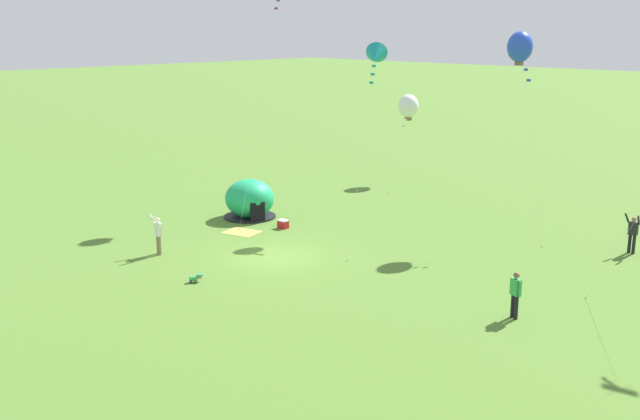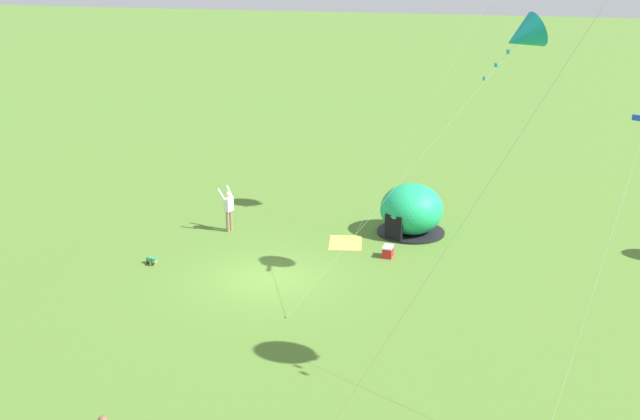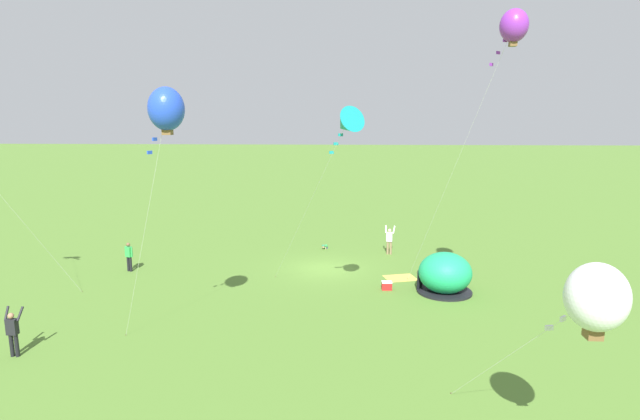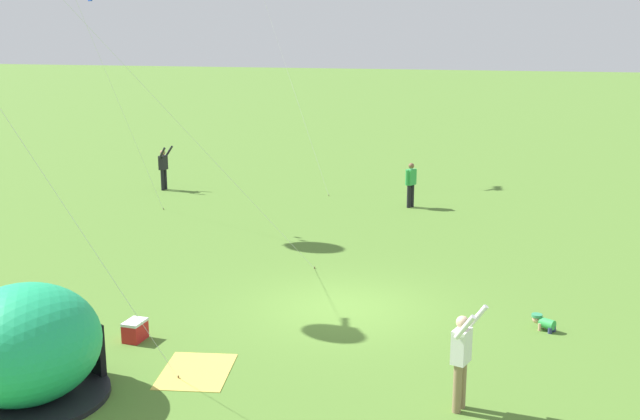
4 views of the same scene
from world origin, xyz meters
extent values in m
plane|color=#517A2D|center=(0.00, 0.00, 0.00)|extent=(300.00, 300.00, 0.00)
ellipsoid|color=#1EAD6B|center=(-6.36, 3.77, 1.05)|extent=(2.70, 2.60, 2.10)
cylinder|color=black|center=(-6.36, 3.77, 0.05)|extent=(2.81, 2.81, 0.10)
cube|color=black|center=(-5.17, 3.31, 0.55)|extent=(0.40, 0.79, 1.10)
cube|color=gold|center=(-4.34, 1.54, 0.01)|extent=(1.99, 1.71, 0.01)
cube|color=red|center=(-3.42, 3.52, 0.19)|extent=(0.54, 0.39, 0.38)
cube|color=white|center=(-3.42, 3.52, 0.41)|extent=(0.55, 0.40, 0.06)
cylinder|color=green|center=(0.18, -4.68, 0.17)|extent=(0.34, 0.38, 0.22)
sphere|color=tan|center=(0.29, -4.44, 0.20)|extent=(0.19, 0.19, 0.19)
cylinder|color=#338C59|center=(0.29, -4.44, 0.29)|extent=(0.24, 0.24, 0.06)
cylinder|color=tan|center=(0.14, -4.52, 0.09)|extent=(0.07, 0.07, 0.17)
cylinder|color=tan|center=(0.32, -4.61, 0.09)|extent=(0.07, 0.07, 0.17)
cylinder|color=navy|center=(0.05, -4.75, 0.07)|extent=(0.09, 0.09, 0.13)
cylinder|color=navy|center=(0.20, -4.82, 0.07)|extent=(0.09, 0.09, 0.13)
cylinder|color=black|center=(11.20, 11.83, 0.44)|extent=(0.15, 0.15, 0.88)
cylinder|color=black|center=(11.00, 11.83, 0.44)|extent=(0.15, 0.15, 0.88)
cube|color=black|center=(11.10, 11.83, 1.18)|extent=(0.38, 0.25, 0.60)
sphere|color=#9E7051|center=(11.10, 11.83, 1.61)|extent=(0.22, 0.22, 0.22)
cylinder|color=black|center=(11.36, 11.67, 1.64)|extent=(0.14, 0.39, 0.50)
cylinder|color=black|center=(10.83, 11.68, 1.64)|extent=(0.16, 0.39, 0.50)
cylinder|color=black|center=(11.31, 1.16, 0.44)|extent=(0.15, 0.15, 0.88)
cylinder|color=black|center=(11.50, 1.08, 0.44)|extent=(0.15, 0.15, 0.88)
cube|color=green|center=(11.41, 1.12, 1.18)|extent=(0.45, 0.38, 0.60)
sphere|color=brown|center=(11.41, 1.12, 1.61)|extent=(0.22, 0.22, 0.22)
cylinder|color=green|center=(11.18, 1.23, 1.18)|extent=(0.09, 0.09, 0.58)
cylinder|color=green|center=(11.63, 1.02, 1.18)|extent=(0.09, 0.09, 0.58)
cylinder|color=#8C7251|center=(-4.01, -3.52, 0.44)|extent=(0.15, 0.15, 0.88)
cylinder|color=#8C7251|center=(-4.20, -3.47, 0.44)|extent=(0.15, 0.15, 0.88)
cube|color=white|center=(-4.10, -3.49, 1.18)|extent=(0.42, 0.32, 0.60)
sphere|color=beige|center=(-4.10, -3.49, 1.61)|extent=(0.22, 0.22, 0.22)
cylinder|color=white|center=(-3.88, -3.70, 1.64)|extent=(0.11, 0.38, 0.50)
cylinder|color=white|center=(-4.39, -3.58, 1.64)|extent=(0.22, 0.38, 0.50)
cylinder|color=silver|center=(-6.25, 4.70, 6.20)|extent=(3.07, 6.02, 12.41)
cylinder|color=brown|center=(-4.72, 1.70, 0.03)|extent=(0.03, 0.03, 0.06)
cube|color=purple|center=(-7.43, 7.01, 11.47)|extent=(0.19, 0.18, 0.12)
cube|color=purple|center=(-7.27, 6.70, 11.04)|extent=(0.19, 0.18, 0.12)
cylinder|color=silver|center=(6.32, 10.70, 4.57)|extent=(2.88, 1.81, 9.14)
cylinder|color=brown|center=(7.75, 9.80, 0.03)|extent=(0.03, 0.03, 0.06)
ellipsoid|color=blue|center=(4.89, 11.59, 9.13)|extent=(1.24, 1.24, 1.49)
cube|color=brown|center=(4.89, 11.59, 8.36)|extent=(0.31, 0.31, 0.22)
cube|color=blue|center=(5.22, 11.38, 8.57)|extent=(0.10, 0.21, 0.12)
cube|color=blue|center=(5.50, 11.21, 8.09)|extent=(0.12, 0.21, 0.12)
cube|color=blue|center=(5.79, 11.03, 7.61)|extent=(0.14, 0.21, 0.12)
cylinder|color=silver|center=(0.73, 4.89, 4.30)|extent=(3.97, 6.28, 8.60)
cylinder|color=brown|center=(2.71, 1.76, 0.03)|extent=(0.03, 0.03, 0.06)
cone|color=teal|center=(-1.24, 8.03, 8.60)|extent=(1.69, 1.77, 1.44)
cube|color=teal|center=(-1.01, 7.66, 8.15)|extent=(0.21, 0.12, 0.12)
cube|color=teal|center=(-0.81, 7.34, 7.76)|extent=(0.21, 0.12, 0.12)
cube|color=teal|center=(-0.62, 7.03, 7.38)|extent=(0.21, 0.09, 0.12)
cylinder|color=silver|center=(-5.77, 15.74, 2.48)|extent=(2.06, 4.37, 4.96)
cylinder|color=brown|center=(-4.74, 13.56, 0.03)|extent=(0.03, 0.03, 0.06)
ellipsoid|color=white|center=(-6.79, 17.92, 4.95)|extent=(1.34, 1.34, 1.53)
cube|color=brown|center=(-6.79, 17.92, 4.11)|extent=(0.34, 0.34, 0.24)
cube|color=white|center=(-6.60, 17.52, 4.51)|extent=(0.20, 0.17, 0.12)
cube|color=white|center=(-6.45, 17.18, 4.13)|extent=(0.19, 0.18, 0.12)
cube|color=white|center=(-6.29, 16.85, 3.76)|extent=(0.21, 0.10, 0.12)
cylinder|color=brown|center=(12.33, 4.77, 0.03)|extent=(0.03, 0.03, 0.06)
camera|label=1|loc=(24.10, -21.45, 10.16)|focal=42.00mm
camera|label=2|loc=(22.62, 9.82, 10.67)|focal=42.00mm
camera|label=3|loc=(-1.33, 28.62, 8.77)|focal=28.00mm
camera|label=4|loc=(-16.07, -5.37, 6.24)|focal=42.00mm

